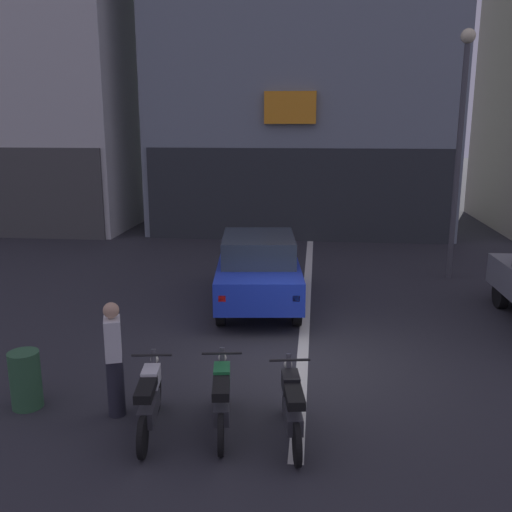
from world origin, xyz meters
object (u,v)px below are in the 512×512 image
at_px(car_blue_crossing_near, 258,268).
at_px(motorcycle_green_row_left_mid, 222,398).
at_px(street_lamp, 460,130).
at_px(motorcycle_white_row_leftmost, 149,400).
at_px(motorcycle_black_row_centre, 292,406).
at_px(person_by_motorcycles, 114,359).
at_px(trash_bin, 26,380).

height_order(car_blue_crossing_near, motorcycle_green_row_left_mid, car_blue_crossing_near).
height_order(street_lamp, motorcycle_white_row_leftmost, street_lamp).
bearing_deg(street_lamp, motorcycle_green_row_left_mid, -120.19).
xyz_separation_m(car_blue_crossing_near, motorcycle_green_row_left_mid, (0.06, -5.31, -0.43)).
xyz_separation_m(motorcycle_black_row_centre, person_by_motorcycles, (-2.49, 0.34, 0.40)).
bearing_deg(person_by_motorcycles, street_lamp, 51.65).
bearing_deg(motorcycle_green_row_left_mid, street_lamp, 59.81).
bearing_deg(car_blue_crossing_near, motorcycle_green_row_left_mid, -89.41).
height_order(motorcycle_green_row_left_mid, trash_bin, motorcycle_green_row_left_mid).
bearing_deg(car_blue_crossing_near, trash_bin, -119.77).
bearing_deg(street_lamp, car_blue_crossing_near, -149.11).
xyz_separation_m(car_blue_crossing_near, street_lamp, (4.82, 2.89, 2.97)).
bearing_deg(car_blue_crossing_near, person_by_motorcycles, -106.30).
bearing_deg(motorcycle_white_row_leftmost, trash_bin, 166.87).
relative_size(motorcycle_white_row_leftmost, trash_bin, 1.96).
distance_m(motorcycle_black_row_centre, trash_bin, 3.89).
bearing_deg(trash_bin, motorcycle_black_row_centre, -6.24).
xyz_separation_m(street_lamp, motorcycle_white_row_leftmost, (-5.72, -8.36, -3.40)).
height_order(motorcycle_green_row_left_mid, motorcycle_black_row_centre, same).
height_order(motorcycle_black_row_centre, person_by_motorcycles, person_by_motorcycles).
distance_m(car_blue_crossing_near, street_lamp, 6.36).
distance_m(street_lamp, person_by_motorcycles, 10.61).
height_order(street_lamp, trash_bin, street_lamp).
bearing_deg(motorcycle_white_row_leftmost, car_blue_crossing_near, 80.77).
distance_m(car_blue_crossing_near, motorcycle_black_row_centre, 5.55).
relative_size(motorcycle_white_row_leftmost, person_by_motorcycles, 1.00).
bearing_deg(street_lamp, person_by_motorcycles, -128.35).
relative_size(person_by_motorcycles, trash_bin, 1.96).
distance_m(street_lamp, motorcycle_green_row_left_mid, 10.08).
distance_m(street_lamp, trash_bin, 11.55).
distance_m(motorcycle_black_row_centre, person_by_motorcycles, 2.55).
bearing_deg(street_lamp, motorcycle_black_row_centre, -114.68).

